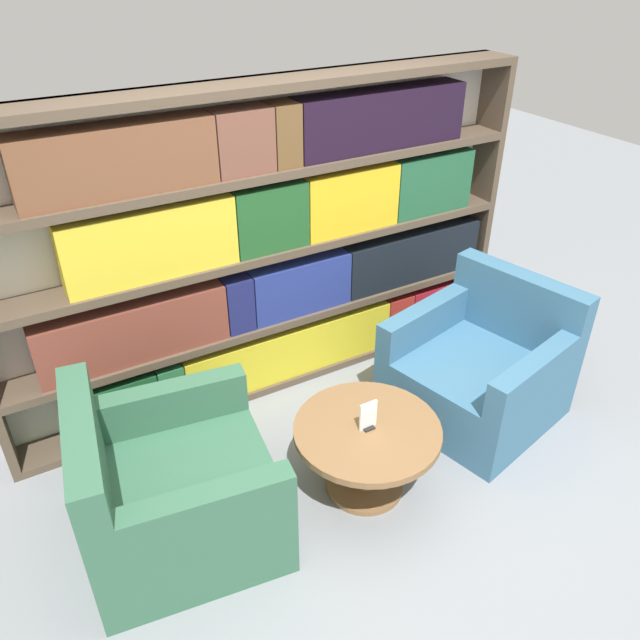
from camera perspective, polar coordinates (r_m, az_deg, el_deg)
ground_plane at (r=3.59m, az=4.78°, el=-15.46°), size 14.00×14.00×0.00m
bookshelf at (r=3.89m, az=-4.13°, el=6.33°), size 3.42×0.30×1.97m
armchair_left at (r=3.27m, az=-13.33°, el=-15.07°), size 1.02×1.02×0.85m
armchair_right at (r=4.06m, az=14.42°, el=-4.52°), size 1.09×1.09×0.85m
coffee_table at (r=3.40m, az=4.27°, el=-11.33°), size 0.78×0.78×0.43m
table_sign at (r=3.27m, az=4.41°, el=-8.85°), size 0.10×0.06×0.17m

